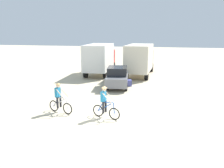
# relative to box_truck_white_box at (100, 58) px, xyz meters

# --- Properties ---
(ground_plane) EXTENTS (120.00, 120.00, 0.00)m
(ground_plane) POSITION_rel_box_truck_white_box_xyz_m (3.81, -13.50, -1.87)
(ground_plane) COLOR beige
(box_truck_white_box) EXTENTS (2.63, 6.83, 3.35)m
(box_truck_white_box) POSITION_rel_box_truck_white_box_xyz_m (0.00, 0.00, 0.00)
(box_truck_white_box) COLOR white
(box_truck_white_box) RESTS_ON ground
(box_truck_cream_rv) EXTENTS (2.69, 6.85, 3.35)m
(box_truck_cream_rv) POSITION_rel_box_truck_white_box_xyz_m (4.41, 0.24, 0.00)
(box_truck_cream_rv) COLOR beige
(box_truck_cream_rv) RESTS_ON ground
(sedan_parked) EXTENTS (2.30, 4.39, 1.76)m
(sedan_parked) POSITION_rel_box_truck_white_box_xyz_m (3.04, -5.45, -0.99)
(sedan_parked) COLOR slate
(sedan_parked) RESTS_ON ground
(cyclist_orange_shirt) EXTENTS (1.67, 0.67, 1.82)m
(cyclist_orange_shirt) POSITION_rel_box_truck_white_box_xyz_m (0.93, -12.51, -1.03)
(cyclist_orange_shirt) COLOR black
(cyclist_orange_shirt) RESTS_ON ground
(cyclist_cowboy_hat) EXTENTS (1.67, 0.68, 1.82)m
(cyclist_cowboy_hat) POSITION_rel_box_truck_white_box_xyz_m (3.77, -12.76, -1.03)
(cyclist_cowboy_hat) COLOR black
(cyclist_cowboy_hat) RESTS_ON ground
(supply_crate) EXTENTS (0.83, 0.81, 0.54)m
(supply_crate) POSITION_rel_box_truck_white_box_xyz_m (3.85, -4.89, -1.60)
(supply_crate) COLOR #4C5199
(supply_crate) RESTS_ON ground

